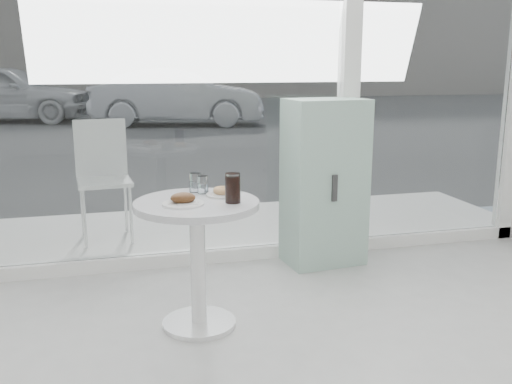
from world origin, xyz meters
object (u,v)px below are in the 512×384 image
object	(u,v)px
main_table	(197,238)
plate_donut	(223,192)
patio_chair	(103,172)
plate_fritter	(184,200)
water_tumbler_a	(195,184)
car_silver	(178,97)
mint_cabinet	(324,183)
water_tumbler_b	(203,186)
cola_glass	(233,189)
car_white	(5,93)

from	to	relation	value
main_table	plate_donut	distance (m)	0.31
patio_chair	plate_fritter	world-z (taller)	patio_chair
water_tumbler_a	car_silver	bearing A→B (deg)	83.44
mint_cabinet	water_tumbler_a	world-z (taller)	mint_cabinet
main_table	plate_fritter	size ratio (longest dim) A/B	3.31
water_tumbler_a	water_tumbler_b	distance (m)	0.06
plate_donut	water_tumbler_a	size ratio (longest dim) A/B	1.68
main_table	mint_cabinet	world-z (taller)	mint_cabinet
water_tumbler_b	water_tumbler_a	bearing A→B (deg)	128.73
patio_chair	plate_donut	size ratio (longest dim) A/B	5.10
plate_fritter	main_table	bearing A→B (deg)	39.14
patio_chair	cola_glass	distance (m)	2.07
plate_donut	cola_glass	world-z (taller)	cola_glass
patio_chair	water_tumbler_a	xyz separation A→B (m)	(0.56, -1.60, 0.19)
mint_cabinet	plate_fritter	bearing A→B (deg)	-147.67
plate_fritter	plate_donut	bearing A→B (deg)	32.47
main_table	water_tumbler_a	size ratio (longest dim) A/B	6.47
car_white	water_tumbler_a	world-z (taller)	car_white
plate_fritter	water_tumbler_a	xyz separation A→B (m)	(0.11, 0.30, 0.03)
mint_cabinet	car_silver	distance (m)	10.48
car_white	car_silver	distance (m)	4.81
car_silver	cola_glass	size ratio (longest dim) A/B	25.23
car_white	mint_cabinet	bearing A→B (deg)	-148.10
main_table	car_white	world-z (taller)	car_white
car_silver	plate_fritter	xyz separation A→B (m)	(-1.39, -11.43, 0.10)
car_white	car_silver	size ratio (longest dim) A/B	1.06
patio_chair	car_white	size ratio (longest dim) A/B	0.23
main_table	car_silver	size ratio (longest dim) A/B	0.18
car_white	plate_donut	xyz separation A→B (m)	(3.22, -13.30, 0.02)
car_white	plate_donut	bearing A→B (deg)	-152.94
plate_fritter	plate_donut	xyz separation A→B (m)	(0.26, 0.16, -0.01)
car_silver	car_white	bearing A→B (deg)	78.10
car_silver	water_tumbler_a	size ratio (longest dim) A/B	35.73
patio_chair	car_white	distance (m)	11.83
patio_chair	water_tumbler_b	xyz separation A→B (m)	(0.59, -1.65, 0.19)
plate_fritter	plate_donut	world-z (taller)	plate_fritter
mint_cabinet	plate_fritter	distance (m)	1.54
patio_chair	plate_fritter	xyz separation A→B (m)	(0.44, -1.90, 0.17)
patio_chair	plate_fritter	bearing A→B (deg)	-81.37
car_silver	water_tumbler_b	size ratio (longest dim) A/B	39.38
car_silver	plate_fritter	distance (m)	11.51
plate_fritter	water_tumbler_b	size ratio (longest dim) A/B	2.16
plate_donut	cola_glass	distance (m)	0.20
main_table	water_tumbler_a	bearing A→B (deg)	82.48
water_tumbler_a	plate_fritter	bearing A→B (deg)	-110.60
main_table	car_white	size ratio (longest dim) A/B	0.17
cola_glass	water_tumbler_a	bearing A→B (deg)	116.99
plate_fritter	cola_glass	distance (m)	0.28
main_table	car_silver	distance (m)	11.44
car_white	main_table	bearing A→B (deg)	-153.74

